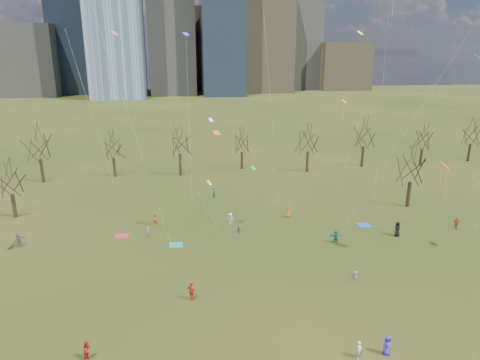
{
  "coord_description": "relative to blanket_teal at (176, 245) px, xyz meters",
  "views": [
    {
      "loc": [
        -7.34,
        -37.35,
        21.84
      ],
      "look_at": [
        0.0,
        12.0,
        7.0
      ],
      "focal_mm": 32.0,
      "sensor_mm": 36.0,
      "label": 1
    }
  ],
  "objects": [
    {
      "name": "person_7",
      "position": [
        -3.42,
        2.53,
        0.72
      ],
      "size": [
        0.43,
        0.59,
        1.48
      ],
      "primitive_type": "imported",
      "rotation": [
        0.0,
        0.0,
        4.86
      ],
      "color": "#A552A3",
      "rests_on": "ground"
    },
    {
      "name": "person_14",
      "position": [
        -2.61,
        6.73,
        0.78
      ],
      "size": [
        0.98,
        0.95,
        1.59
      ],
      "primitive_type": "imported",
      "rotation": [
        0.0,
        0.0,
        0.68
      ],
      "color": "orange",
      "rests_on": "ground"
    },
    {
      "name": "person_13",
      "position": [
        6.02,
        16.47,
        0.85
      ],
      "size": [
        0.54,
        0.71,
        1.73
      ],
      "primitive_type": "imported",
      "rotation": [
        0.0,
        0.0,
        1.8
      ],
      "color": "#197059",
      "rests_on": "ground"
    },
    {
      "name": "kites_airborne",
      "position": [
        11.85,
        -0.06,
        14.13
      ],
      "size": [
        62.53,
        32.35,
        36.99
      ],
      "color": "orange",
      "rests_on": "ground"
    },
    {
      "name": "bare_tree_row",
      "position": [
        7.95,
        27.6,
        6.1
      ],
      "size": [
        113.04,
        29.8,
        9.5
      ],
      "color": "black",
      "rests_on": "ground"
    },
    {
      "name": "person_6",
      "position": [
        27.18,
        -1.45,
        0.94
      ],
      "size": [
        1.1,
        0.92,
        1.91
      ],
      "primitive_type": "imported",
      "rotation": [
        0.0,
        0.0,
        3.54
      ],
      "color": "black",
      "rests_on": "ground"
    },
    {
      "name": "person_2",
      "position": [
        -6.51,
        -19.01,
        0.78
      ],
      "size": [
        0.83,
        0.93,
        1.58
      ],
      "primitive_type": "imported",
      "rotation": [
        0.0,
        0.0,
        1.22
      ],
      "color": "#B2191C",
      "rests_on": "ground"
    },
    {
      "name": "person_8",
      "position": [
        7.8,
        2.2,
        0.46
      ],
      "size": [
        0.46,
        0.53,
        0.95
      ],
      "primitive_type": "imported",
      "rotation": [
        0.0,
        0.0,
        4.94
      ],
      "color": "navy",
      "rests_on": "ground"
    },
    {
      "name": "person_1",
      "position": [
        13.39,
        -21.77,
        0.69
      ],
      "size": [
        0.59,
        0.61,
        1.42
      ],
      "primitive_type": "imported",
      "rotation": [
        0.0,
        0.0,
        0.86
      ],
      "color": "silver",
      "rests_on": "ground"
    },
    {
      "name": "ground",
      "position": [
        8.03,
        -9.62,
        -0.01
      ],
      "size": [
        500.0,
        500.0,
        0.0
      ],
      "primitive_type": "plane",
      "color": "black",
      "rests_on": "ground"
    },
    {
      "name": "blanket_crimson",
      "position": [
        -6.69,
        3.65,
        0.0
      ],
      "size": [
        1.6,
        1.5,
        0.03
      ],
      "primitive_type": "cube",
      "color": "#B1232E",
      "rests_on": "ground"
    },
    {
      "name": "person_4",
      "position": [
        1.41,
        -12.11,
        0.88
      ],
      "size": [
        1.09,
        1.01,
        1.79
      ],
      "primitive_type": "imported",
      "rotation": [
        0.0,
        0.0,
        2.45
      ],
      "color": "red",
      "rests_on": "ground"
    },
    {
      "name": "person_11",
      "position": [
        -18.13,
        2.21,
        0.87
      ],
      "size": [
        1.32,
        1.66,
        1.76
      ],
      "primitive_type": "imported",
      "rotation": [
        0.0,
        0.0,
        1.0
      ],
      "color": "#5C5D61",
      "rests_on": "ground"
    },
    {
      "name": "person_0",
      "position": [
        15.62,
        -21.72,
        0.78
      ],
      "size": [
        0.85,
        0.62,
        1.59
      ],
      "primitive_type": "imported",
      "rotation": [
        0.0,
        0.0,
        0.16
      ],
      "color": "#3729B5",
      "rests_on": "ground"
    },
    {
      "name": "person_9",
      "position": [
        7.24,
        5.7,
        0.71
      ],
      "size": [
        1.08,
        0.9,
        1.45
      ],
      "primitive_type": "imported",
      "rotation": [
        0.0,
        0.0,
        5.81
      ],
      "color": "silver",
      "rests_on": "ground"
    },
    {
      "name": "blanket_teal",
      "position": [
        0.0,
        0.0,
        0.0
      ],
      "size": [
        1.6,
        1.5,
        0.03
      ],
      "primitive_type": "cube",
      "color": "#178B7B",
      "rests_on": "ground"
    },
    {
      "name": "person_12",
      "position": [
        15.44,
        6.66,
        0.79
      ],
      "size": [
        0.82,
        0.93,
        1.6
      ],
      "primitive_type": "imported",
      "rotation": [
        0.0,
        0.0,
        1.08
      ],
      "color": "orange",
      "rests_on": "ground"
    },
    {
      "name": "blanket_navy",
      "position": [
        24.64,
        2.5,
        0.0
      ],
      "size": [
        1.6,
        1.5,
        0.03
      ],
      "primitive_type": "cube",
      "color": "#273AB6",
      "rests_on": "ground"
    },
    {
      "name": "downtown_skyline",
      "position": [
        5.6,
        201.02,
        38.99
      ],
      "size": [
        212.5,
        78.0,
        118.0
      ],
      "color": "slate",
      "rests_on": "ground"
    },
    {
      "name": "person_3",
      "position": [
        17.56,
        -11.12,
        0.56
      ],
      "size": [
        0.71,
        0.85,
        1.15
      ],
      "primitive_type": "imported",
      "rotation": [
        0.0,
        0.0,
        2.03
      ],
      "color": "slate",
      "rests_on": "ground"
    },
    {
      "name": "person_5",
      "position": [
        18.92,
        -2.21,
        0.81
      ],
      "size": [
        1.59,
        0.71,
        1.65
      ],
      "primitive_type": "imported",
      "rotation": [
        0.0,
        0.0,
        2.99
      ],
      "color": "#1A7969",
      "rests_on": "ground"
    },
    {
      "name": "person_10",
      "position": [
        35.8,
        -0.52,
        0.86
      ],
      "size": [
        1.08,
        0.6,
        1.75
      ],
      "primitive_type": "imported",
      "rotation": [
        0.0,
        0.0,
        6.11
      ],
      "color": "#BC501A",
      "rests_on": "ground"
    }
  ]
}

